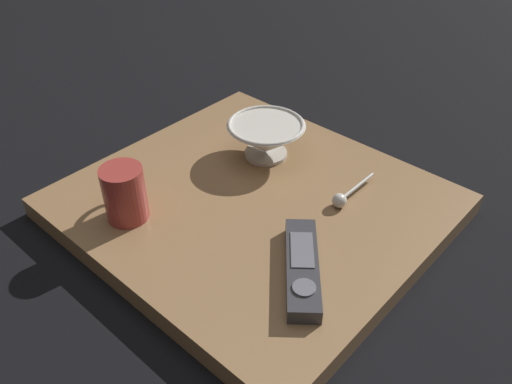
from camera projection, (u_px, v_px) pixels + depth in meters
name	position (u px, v px, depth m)	size (l,w,h in m)	color
ground_plane	(254.00, 214.00, 0.98)	(6.00, 6.00, 0.00)	black
table	(254.00, 206.00, 0.96)	(0.57, 0.61, 0.04)	#936D47
cereal_bowl	(266.00, 138.00, 1.03)	(0.15, 0.15, 0.07)	beige
coffee_mug	(125.00, 193.00, 0.88)	(0.09, 0.09, 0.10)	#A53833
teaspoon	(343.00, 198.00, 0.93)	(0.12, 0.03, 0.03)	silver
tv_remote_near	(302.00, 267.00, 0.79)	(0.18, 0.16, 0.03)	#38383D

